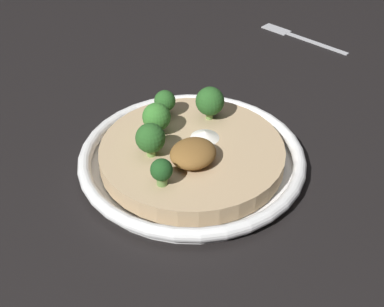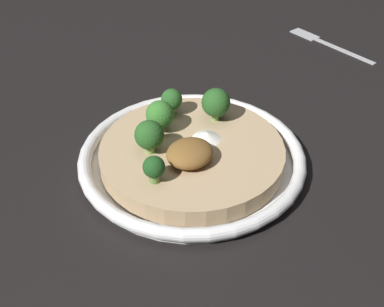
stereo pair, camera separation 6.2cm
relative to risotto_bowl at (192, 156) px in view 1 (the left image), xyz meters
The scene contains 10 objects.
ground_plane 0.01m from the risotto_bowl, ahead, with size 6.00×6.00×0.00m, color black.
risotto_bowl is the anchor object (origin of this frame).
cheese_sprinkle 0.03m from the risotto_bowl, behind, with size 0.04×0.04×0.01m.
crispy_onion_garnish 0.04m from the risotto_bowl, 43.81° to the left, with size 0.06×0.05×0.03m.
broccoli_right 0.07m from the risotto_bowl, 29.25° to the right, with size 0.04×0.04×0.04m.
broccoli_front_right 0.07m from the risotto_bowl, 80.58° to the right, with size 0.04×0.04×0.04m.
broccoli_back_right 0.09m from the risotto_bowl, 16.05° to the left, with size 0.03×0.03×0.03m.
broccoli_front 0.09m from the risotto_bowl, 110.87° to the right, with size 0.03×0.03×0.04m.
broccoli_front_left 0.08m from the risotto_bowl, 159.08° to the right, with size 0.04×0.04×0.05m.
fork_utensil 0.45m from the risotto_bowl, 165.44° to the right, with size 0.03×0.19×0.00m.
Camera 1 is at (0.37, 0.33, 0.40)m, focal length 45.00 mm.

